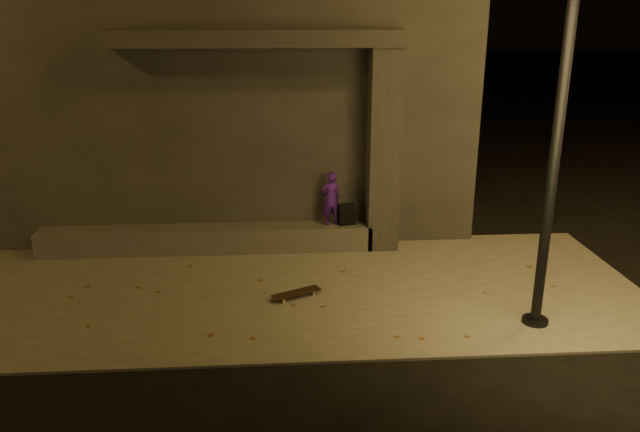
{
  "coord_description": "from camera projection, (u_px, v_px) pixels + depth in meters",
  "views": [
    {
      "loc": [
        -0.18,
        -7.02,
        4.22
      ],
      "look_at": [
        0.45,
        2.0,
        1.23
      ],
      "focal_mm": 35.0,
      "sensor_mm": 36.0,
      "label": 1
    }
  ],
  "objects": [
    {
      "name": "skateboard",
      "position": [
        297.0,
        293.0,
        9.53
      ],
      "size": [
        0.79,
        0.52,
        0.09
      ],
      "rotation": [
        0.0,
        0.0,
        0.46
      ],
      "color": "black",
      "rests_on": "sidewalk"
    },
    {
      "name": "ground",
      "position": [
        296.0,
        357.0,
        7.99
      ],
      "size": [
        120.0,
        120.0,
        0.0
      ],
      "primitive_type": "plane",
      "color": "black",
      "rests_on": "ground"
    },
    {
      "name": "canopy",
      "position": [
        256.0,
        38.0,
        10.37
      ],
      "size": [
        5.0,
        0.7,
        0.28
      ],
      "primitive_type": "cube",
      "color": "#363331",
      "rests_on": "column"
    },
    {
      "name": "column",
      "position": [
        384.0,
        151.0,
        11.07
      ],
      "size": [
        0.55,
        0.55,
        3.6
      ],
      "primitive_type": "cube",
      "color": "#363331",
      "rests_on": "sidewalk"
    },
    {
      "name": "ledge",
      "position": [
        207.0,
        239.0,
        11.36
      ],
      "size": [
        6.0,
        0.55,
        0.45
      ],
      "primitive_type": "cube",
      "color": "#585650",
      "rests_on": "sidewalk"
    },
    {
      "name": "skateboarder",
      "position": [
        331.0,
        199.0,
        11.28
      ],
      "size": [
        0.4,
        0.3,
        0.99
      ],
      "primitive_type": "imported",
      "rotation": [
        0.0,
        0.0,
        3.34
      ],
      "color": "#47189C",
      "rests_on": "ledge"
    },
    {
      "name": "building",
      "position": [
        238.0,
        90.0,
        13.25
      ],
      "size": [
        9.0,
        5.1,
        5.22
      ],
      "color": "#363331",
      "rests_on": "ground"
    },
    {
      "name": "sidewalk",
      "position": [
        292.0,
        289.0,
        9.87
      ],
      "size": [
        11.0,
        4.4,
        0.04
      ],
      "primitive_type": "cube",
      "color": "#66635A",
      "rests_on": "ground"
    },
    {
      "name": "backpack",
      "position": [
        346.0,
        216.0,
        11.41
      ],
      "size": [
        0.34,
        0.27,
        0.42
      ],
      "rotation": [
        0.0,
        0.0,
        0.28
      ],
      "color": "black",
      "rests_on": "ledge"
    }
  ]
}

